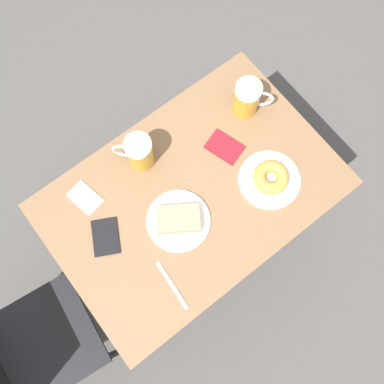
{
  "coord_description": "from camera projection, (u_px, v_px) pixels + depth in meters",
  "views": [
    {
      "loc": [
        -0.33,
        0.25,
        2.21
      ],
      "look_at": [
        0.0,
        0.0,
        0.79
      ],
      "focal_mm": 40.0,
      "sensor_mm": 36.0,
      "label": 1
    }
  ],
  "objects": [
    {
      "name": "ground_plane",
      "position": [
        192.0,
        234.0,
        2.24
      ],
      "size": [
        8.0,
        8.0,
        0.0
      ],
      "primitive_type": "plane",
      "color": "#474442"
    },
    {
      "name": "table",
      "position": [
        192.0,
        199.0,
        1.57
      ],
      "size": [
        0.68,
        1.01,
        0.77
      ],
      "color": "brown",
      "rests_on": "ground_plane"
    },
    {
      "name": "chair",
      "position": [
        8.0,
        360.0,
        1.56
      ],
      "size": [
        0.45,
        0.45,
        0.92
      ],
      "rotation": [
        0.0,
        0.0,
        -0.12
      ],
      "color": "black",
      "rests_on": "ground_plane"
    },
    {
      "name": "plate_with_cake",
      "position": [
        178.0,
        220.0,
        1.46
      ],
      "size": [
        0.22,
        0.22,
        0.05
      ],
      "color": "white",
      "rests_on": "table"
    },
    {
      "name": "plate_with_donut",
      "position": [
        270.0,
        178.0,
        1.5
      ],
      "size": [
        0.22,
        0.22,
        0.05
      ],
      "color": "white",
      "rests_on": "table"
    },
    {
      "name": "beer_mug_left",
      "position": [
        247.0,
        98.0,
        1.53
      ],
      "size": [
        0.12,
        0.12,
        0.15
      ],
      "color": "#C68C23",
      "rests_on": "table"
    },
    {
      "name": "beer_mug_center",
      "position": [
        139.0,
        152.0,
        1.47
      ],
      "size": [
        0.12,
        0.12,
        0.15
      ],
      "color": "#C68C23",
      "rests_on": "table"
    },
    {
      "name": "napkin_folded",
      "position": [
        85.0,
        198.0,
        1.49
      ],
      "size": [
        0.13,
        0.09,
        0.0
      ],
      "rotation": [
        0.0,
        0.0,
        3.34
      ],
      "color": "white",
      "rests_on": "table"
    },
    {
      "name": "fork",
      "position": [
        172.0,
        285.0,
        1.41
      ],
      "size": [
        0.18,
        0.02,
        0.0
      ],
      "rotation": [
        0.0,
        0.0,
        1.5
      ],
      "color": "silver",
      "rests_on": "table"
    },
    {
      "name": "passport_near_edge",
      "position": [
        225.0,
        147.0,
        1.55
      ],
      "size": [
        0.15,
        0.12,
        0.01
      ],
      "rotation": [
        0.0,
        0.0,
        1.88
      ],
      "color": "maroon",
      "rests_on": "table"
    },
    {
      "name": "passport_far_edge",
      "position": [
        106.0,
        237.0,
        1.46
      ],
      "size": [
        0.15,
        0.14,
        0.01
      ],
      "rotation": [
        0.0,
        0.0,
        4.23
      ],
      "color": "black",
      "rests_on": "table"
    }
  ]
}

